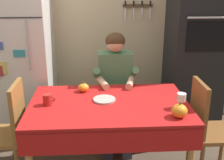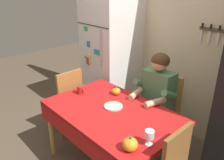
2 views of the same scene
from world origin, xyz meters
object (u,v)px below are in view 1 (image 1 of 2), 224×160
(wall_oven, at_px, (195,44))
(pumpkin_large, at_px, (179,111))
(chair_right_side, at_px, (208,125))
(serving_tray, at_px, (104,100))
(refrigerator, at_px, (21,60))
(pumpkin_medium, at_px, (83,88))
(seated_person, at_px, (115,81))
(coffee_mug, at_px, (48,100))
(wine_glass, at_px, (181,98))
(chair_left_side, at_px, (8,128))
(chair_behind_person, at_px, (114,93))
(dining_table, at_px, (109,112))

(wall_oven, relative_size, pumpkin_large, 16.18)
(chair_right_side, relative_size, serving_tray, 4.61)
(refrigerator, distance_m, pumpkin_large, 1.90)
(chair_right_side, bearing_deg, refrigerator, 153.93)
(chair_right_side, xyz_separation_m, pumpkin_medium, (-1.13, 0.32, 0.27))
(wall_oven, bearing_deg, serving_tray, -142.14)
(seated_person, height_order, coffee_mug, seated_person)
(refrigerator, distance_m, chair_right_side, 2.10)
(pumpkin_medium, bearing_deg, coffee_mug, -135.32)
(wine_glass, bearing_deg, chair_left_side, 174.19)
(serving_tray, bearing_deg, chair_right_side, -6.04)
(chair_right_side, distance_m, wine_glass, 0.45)
(chair_behind_person, distance_m, chair_left_side, 1.26)
(chair_right_side, relative_size, coffee_mug, 8.77)
(pumpkin_medium, bearing_deg, seated_person, 42.30)
(refrigerator, relative_size, wine_glass, 13.51)
(chair_left_side, distance_m, pumpkin_medium, 0.77)
(wall_oven, xyz_separation_m, wine_glass, (-0.45, -1.04, -0.22))
(coffee_mug, bearing_deg, refrigerator, 115.66)
(dining_table, distance_m, pumpkin_medium, 0.40)
(coffee_mug, bearing_deg, pumpkin_large, -15.22)
(dining_table, bearing_deg, chair_right_side, -1.43)
(seated_person, bearing_deg, dining_table, -99.30)
(pumpkin_large, bearing_deg, refrigerator, 141.97)
(coffee_mug, bearing_deg, chair_left_side, 176.45)
(pumpkin_large, distance_m, pumpkin_medium, 0.97)
(refrigerator, relative_size, wall_oven, 0.86)
(wine_glass, relative_size, pumpkin_large, 1.03)
(refrigerator, xyz_separation_m, chair_behind_person, (1.05, -0.09, -0.39))
(seated_person, bearing_deg, pumpkin_large, -63.51)
(refrigerator, xyz_separation_m, chair_left_side, (0.05, -0.85, -0.39))
(chair_right_side, bearing_deg, serving_tray, 173.96)
(chair_behind_person, relative_size, chair_right_side, 1.00)
(dining_table, xyz_separation_m, pumpkin_large, (0.54, -0.28, 0.14))
(chair_right_side, height_order, wine_glass, chair_right_side)
(wall_oven, xyz_separation_m, dining_table, (-1.05, -0.92, -0.39))
(chair_left_side, xyz_separation_m, coffee_mug, (0.37, -0.02, 0.28))
(pumpkin_large, bearing_deg, seated_person, 116.49)
(coffee_mug, bearing_deg, wine_glass, -6.55)
(refrigerator, relative_size, pumpkin_large, 13.86)
(pumpkin_large, xyz_separation_m, pumpkin_medium, (-0.77, 0.59, -0.01))
(wall_oven, distance_m, dining_table, 1.45)
(refrigerator, height_order, pumpkin_medium, refrigerator)
(wall_oven, distance_m, wine_glass, 1.16)
(wall_oven, bearing_deg, chair_right_side, -98.97)
(refrigerator, height_order, wall_oven, wall_oven)
(seated_person, distance_m, coffee_mug, 0.87)
(wall_oven, bearing_deg, chair_left_side, -155.44)
(dining_table, bearing_deg, wine_glass, -11.45)
(serving_tray, bearing_deg, dining_table, -63.57)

